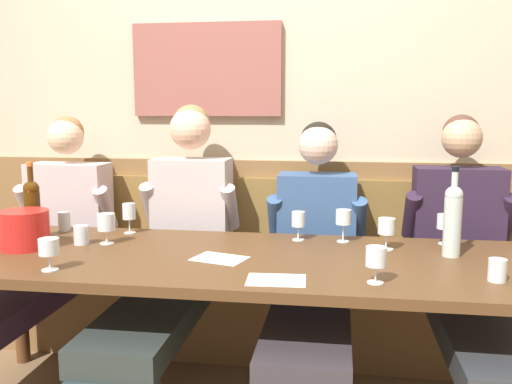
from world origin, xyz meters
TOP-DOWN VIEW (x-y plane):
  - room_wall_back at (-0.00, 1.09)m, footprint 6.80×0.12m
  - wood_wainscot_panel at (0.00, 1.04)m, footprint 6.80×0.03m
  - wall_bench at (0.00, 0.83)m, footprint 2.83×0.42m
  - dining_table at (0.00, 0.12)m, footprint 2.53×0.88m
  - person_center_left_seat at (-1.05, 0.44)m, footprint 0.54×1.30m
  - person_right_seat at (-0.34, 0.48)m, footprint 0.52×1.31m
  - person_center_right_seat at (0.34, 0.45)m, footprint 0.51×1.31m
  - person_left_seat at (1.04, 0.44)m, footprint 0.54×1.30m
  - ice_bucket at (-0.91, 0.11)m, footprint 0.21×0.21m
  - wine_bottle_green_tall at (-0.97, 0.28)m, footprint 0.07×0.07m
  - wine_bottle_amber_mid at (0.91, 0.25)m, footprint 0.07×0.07m
  - wine_glass_by_bottle at (0.47, 0.43)m, footprint 0.07×0.07m
  - wine_glass_center_rear at (0.92, 0.46)m, footprint 0.08×0.08m
  - wine_glass_mid_left at (-0.63, -0.19)m, footprint 0.08×0.08m
  - wine_glass_near_bucket at (0.26, 0.43)m, footprint 0.06×0.06m
  - wine_glass_left_end at (-0.59, 0.24)m, footprint 0.08×0.08m
  - wine_glass_center_front at (0.65, 0.32)m, footprint 0.07×0.07m
  - wine_glass_mid_right at (0.58, -0.16)m, footprint 0.07×0.07m
  - wine_glass_right_end at (-0.56, 0.46)m, footprint 0.06×0.06m
  - water_tumbler_right at (-0.70, 0.21)m, footprint 0.07×0.07m
  - water_tumbler_center at (1.01, -0.07)m, footprint 0.06×0.06m
  - water_tumbler_left at (-0.91, 0.46)m, footprint 0.06×0.06m
  - tasting_sheet_left_guest at (0.23, -0.18)m, footprint 0.22×0.16m
  - tasting_sheet_right_guest at (-0.03, 0.07)m, footprint 0.24×0.20m

SIDE VIEW (x-z plane):
  - wall_bench at x=0.00m, z-range -0.19..0.75m
  - wood_wainscot_panel at x=0.00m, z-range 0.00..1.04m
  - person_center_left_seat at x=-1.05m, z-range -0.03..1.26m
  - person_center_right_seat at x=0.34m, z-range -0.02..1.25m
  - person_left_seat at x=1.04m, z-range -0.03..1.27m
  - dining_table at x=0.00m, z-range 0.30..1.02m
  - person_right_seat at x=-0.34m, z-range -0.02..1.34m
  - tasting_sheet_left_guest at x=0.23m, z-range 0.73..0.73m
  - tasting_sheet_right_guest at x=-0.03m, z-range 0.73..0.73m
  - water_tumbler_center at x=1.01m, z-range 0.73..0.81m
  - water_tumbler_right at x=-0.70m, z-range 0.73..0.81m
  - water_tumbler_left at x=-0.91m, z-range 0.73..0.82m
  - ice_bucket at x=-0.91m, z-range 0.73..0.89m
  - wine_glass_mid_left at x=-0.63m, z-range 0.75..0.88m
  - wine_glass_mid_right at x=0.58m, z-range 0.75..0.88m
  - wine_glass_near_bucket at x=0.26m, z-range 0.75..0.89m
  - wine_glass_center_rear at x=0.92m, z-range 0.75..0.89m
  - wine_glass_left_end at x=-0.59m, z-range 0.75..0.89m
  - wine_glass_center_front at x=0.65m, z-range 0.76..0.89m
  - wine_glass_right_end at x=-0.56m, z-range 0.75..0.90m
  - wine_glass_by_bottle at x=0.47m, z-range 0.76..0.91m
  - wine_bottle_green_tall at x=-0.97m, z-range 0.70..1.06m
  - wine_bottle_amber_mid at x=0.91m, z-range 0.70..1.07m
  - room_wall_back at x=0.00m, z-range 0.00..2.80m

